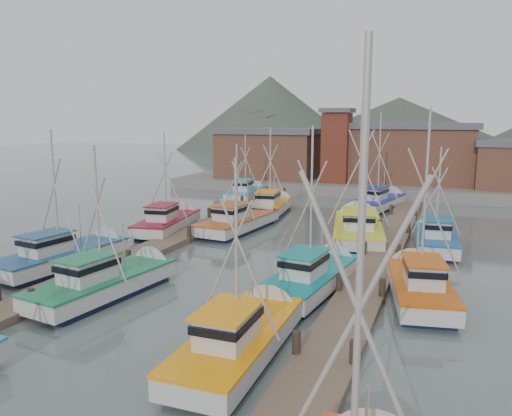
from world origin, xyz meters
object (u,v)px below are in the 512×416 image
(boat_4, at_px, (112,281))
(boat_8, at_px, (242,221))
(lookout_tower, at_px, (337,145))
(boat_12, at_px, (272,206))
(boat_1, at_px, (244,337))

(boat_4, height_order, boat_8, boat_4)
(lookout_tower, height_order, boat_4, lookout_tower)
(boat_4, xyz_separation_m, boat_8, (0.15, 15.77, -0.00))
(boat_8, relative_size, boat_12, 1.08)
(boat_1, distance_m, boat_4, 9.14)
(boat_1, bearing_deg, lookout_tower, 97.22)
(lookout_tower, bearing_deg, boat_4, -93.61)
(boat_1, xyz_separation_m, boat_4, (-8.45, 3.47, 0.00))
(lookout_tower, xyz_separation_m, boat_8, (-2.28, -22.77, -4.88))
(lookout_tower, xyz_separation_m, boat_12, (-2.43, -15.41, -4.87))
(boat_8, height_order, boat_12, boat_12)
(boat_4, bearing_deg, boat_1, -14.94)
(lookout_tower, distance_m, boat_12, 16.34)
(boat_4, bearing_deg, lookout_tower, 93.79)
(boat_8, bearing_deg, boat_1, -60.90)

